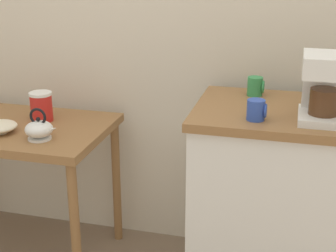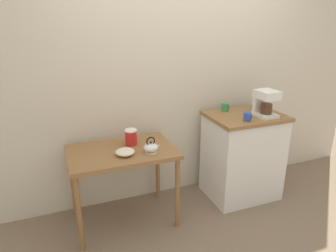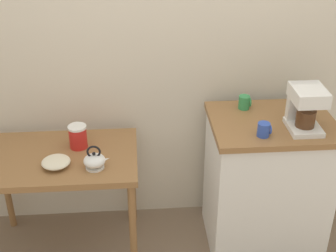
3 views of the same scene
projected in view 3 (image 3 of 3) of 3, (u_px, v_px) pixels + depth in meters
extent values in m
plane|color=#7A6651|center=(177.00, 246.00, 3.18)|extent=(8.00, 8.00, 0.00)
cube|color=beige|center=(189.00, 22.00, 2.90)|extent=(4.40, 0.10, 2.80)
cube|color=olive|center=(59.00, 158.00, 2.82)|extent=(0.94, 0.61, 0.04)
cylinder|color=olive|center=(133.00, 232.00, 2.79)|extent=(0.04, 0.04, 0.69)
cylinder|color=olive|center=(6.00, 185.00, 3.20)|extent=(0.04, 0.04, 0.69)
cylinder|color=olive|center=(132.00, 180.00, 3.25)|extent=(0.04, 0.04, 0.69)
cube|color=white|center=(265.00, 185.00, 3.04)|extent=(0.71, 0.55, 0.88)
cube|color=olive|center=(273.00, 123.00, 2.82)|extent=(0.74, 0.58, 0.04)
cylinder|color=beige|center=(56.00, 166.00, 2.71)|extent=(0.07, 0.07, 0.01)
ellipsoid|color=beige|center=(56.00, 162.00, 2.69)|extent=(0.16, 0.16, 0.05)
cylinder|color=white|center=(95.00, 167.00, 2.69)|extent=(0.11, 0.11, 0.01)
ellipsoid|color=white|center=(94.00, 161.00, 2.67)|extent=(0.12, 0.12, 0.07)
cone|color=white|center=(105.00, 160.00, 2.68)|extent=(0.06, 0.03, 0.04)
sphere|color=black|center=(94.00, 154.00, 2.65)|extent=(0.02, 0.02, 0.02)
torus|color=black|center=(94.00, 152.00, 2.64)|extent=(0.08, 0.01, 0.08)
cylinder|color=red|center=(78.00, 138.00, 2.86)|extent=(0.11, 0.11, 0.13)
cylinder|color=white|center=(77.00, 127.00, 2.83)|extent=(0.11, 0.11, 0.01)
cube|color=white|center=(303.00, 127.00, 2.71)|extent=(0.18, 0.22, 0.03)
cube|color=white|center=(301.00, 103.00, 2.73)|extent=(0.16, 0.05, 0.26)
cube|color=white|center=(309.00, 95.00, 2.61)|extent=(0.18, 0.22, 0.08)
cylinder|color=#4C2D19|center=(306.00, 118.00, 2.67)|extent=(0.11, 0.11, 0.10)
cylinder|color=#338C4C|center=(244.00, 102.00, 2.93)|extent=(0.07, 0.07, 0.09)
torus|color=#338C4C|center=(250.00, 102.00, 2.93)|extent=(0.01, 0.06, 0.06)
cylinder|color=teal|center=(306.00, 99.00, 2.97)|extent=(0.07, 0.07, 0.08)
torus|color=teal|center=(312.00, 99.00, 2.98)|extent=(0.01, 0.06, 0.06)
cylinder|color=#2D4CAD|center=(264.00, 130.00, 2.63)|extent=(0.07, 0.07, 0.08)
torus|color=#2D4CAD|center=(270.00, 129.00, 2.64)|extent=(0.01, 0.06, 0.06)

